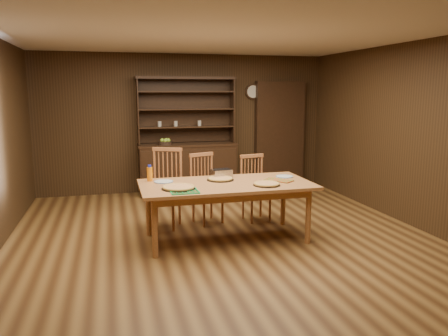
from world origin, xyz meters
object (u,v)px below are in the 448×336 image
object	(u,v)px
chair_center	(205,186)
dining_table	(226,188)
chair_left	(166,185)
juice_bottle	(150,174)
china_hutch	(187,162)
chair_right	(254,186)

from	to	relation	value
chair_center	dining_table	bearing A→B (deg)	-103.63
chair_left	juice_bottle	bearing A→B (deg)	-96.25
chair_center	juice_bottle	bearing A→B (deg)	-170.15
chair_left	china_hutch	bearing A→B (deg)	96.29
dining_table	chair_right	bearing A→B (deg)	50.66
chair_right	juice_bottle	bearing A→B (deg)	-174.79
chair_left	juice_bottle	size ratio (longest dim) A/B	5.24
dining_table	chair_right	world-z (taller)	chair_right
chair_right	juice_bottle	size ratio (longest dim) A/B	4.58
chair_right	chair_center	bearing A→B (deg)	165.46
juice_bottle	chair_center	bearing A→B (deg)	29.87
dining_table	chair_right	xyz separation A→B (m)	(0.65, 0.79, -0.17)
chair_right	chair_left	bearing A→B (deg)	169.87
china_hutch	juice_bottle	distance (m)	2.58
juice_bottle	chair_left	bearing A→B (deg)	59.08
chair_left	juice_bottle	xyz separation A→B (m)	(-0.26, -0.43, 0.25)
china_hutch	dining_table	distance (m)	2.77
chair_left	juice_bottle	world-z (taller)	chair_left
chair_center	china_hutch	bearing A→B (deg)	67.75
dining_table	juice_bottle	xyz separation A→B (m)	(-0.93, 0.37, 0.17)
chair_left	chair_right	size ratio (longest dim) A/B	1.14
chair_left	chair_center	xyz separation A→B (m)	(0.58, 0.05, -0.06)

